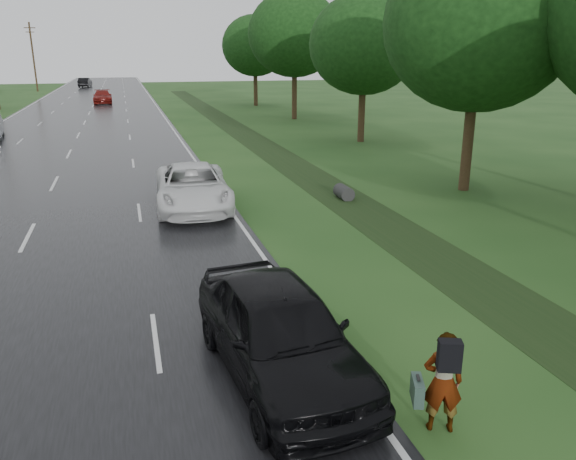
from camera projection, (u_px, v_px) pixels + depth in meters
The scene contains 15 objects.
road at pixel (88, 117), 51.66m from camera, with size 14.00×180.00×0.04m, color black.
edge_stripe_east at pixel (162, 114), 53.43m from camera, with size 0.12×180.00×0.01m, color silver.
edge_stripe_west at pixel (8, 119), 49.87m from camera, with size 0.12×180.00×0.01m, color silver.
center_line at pixel (88, 116), 51.65m from camera, with size 0.12×180.00×0.01m, color silver.
drainage_ditch at pixel (285, 160), 30.59m from camera, with size 2.20×120.00×0.56m.
utility_pole_distant at pixel (33, 56), 84.34m from camera, with size 1.60×0.26×10.00m.
tree_east_b at pixel (479, 24), 22.06m from camera, with size 7.60×7.60×10.11m.
tree_east_c at pixel (364, 44), 35.37m from camera, with size 7.00×7.00×9.29m.
tree_east_d at pixel (295, 34), 47.79m from camera, with size 8.00×8.00×10.76m.
tree_east_f at pixel (255, 46), 60.78m from camera, with size 7.20×7.20×9.62m.
pedestrian at pixel (442, 381), 8.49m from camera, with size 0.81×0.83×1.67m.
white_pickup at pixel (193, 187), 20.92m from camera, with size 2.64×5.72×1.59m, color white.
dark_sedan at pixel (280, 331), 9.89m from camera, with size 2.08×5.17×1.76m, color black.
far_car_red at pixel (102, 97), 64.90m from camera, with size 2.07×5.10×1.48m, color maroon.
far_car_dark at pixel (85, 82), 95.89m from camera, with size 1.66×4.77×1.57m, color black.
Camera 1 is at (3.27, -10.48, 5.60)m, focal length 35.00 mm.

